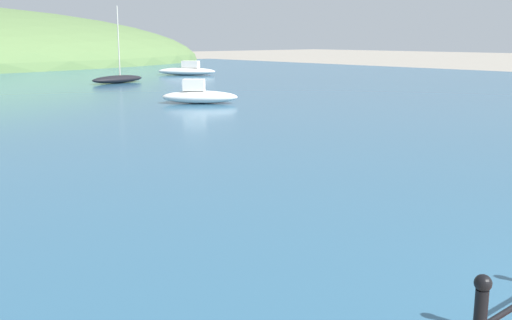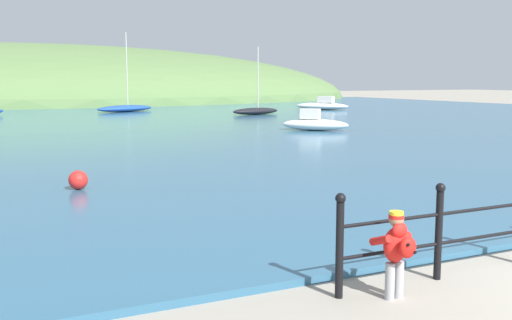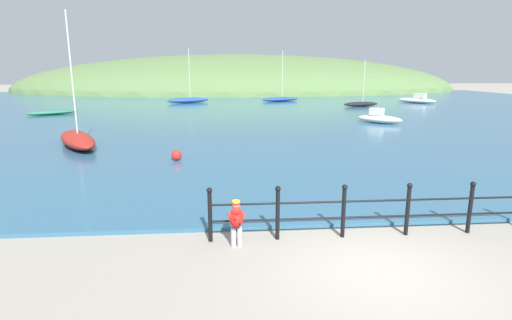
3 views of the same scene
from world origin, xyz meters
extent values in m
cube|color=#2D5B7A|center=(0.00, 32.00, 0.05)|extent=(80.00, 60.00, 0.10)
ellipsoid|color=#567542|center=(0.00, 66.97, 0.00)|extent=(77.68, 42.73, 12.59)
cylinder|color=black|center=(-3.14, 1.50, 0.55)|extent=(0.09, 0.09, 1.10)
sphere|color=black|center=(-3.14, 1.50, 1.15)|extent=(0.12, 0.12, 0.12)
cylinder|color=black|center=(-1.69, 1.50, 0.55)|extent=(0.09, 0.09, 1.10)
sphere|color=black|center=(-1.69, 1.50, 1.15)|extent=(0.12, 0.12, 0.12)
cylinder|color=#99999E|center=(-2.66, 1.21, 0.21)|extent=(0.11, 0.11, 0.42)
cylinder|color=#99999E|center=(-2.53, 1.21, 0.21)|extent=(0.11, 0.11, 0.42)
ellipsoid|color=red|center=(-2.59, 1.21, 0.62)|extent=(0.31, 0.23, 0.40)
ellipsoid|color=red|center=(-2.59, 1.15, 0.80)|extent=(0.20, 0.13, 0.18)
cylinder|color=red|center=(-2.74, 1.29, 0.67)|extent=(0.10, 0.32, 0.19)
cylinder|color=red|center=(-2.45, 1.31, 0.67)|extent=(0.10, 0.32, 0.19)
sphere|color=#A37556|center=(-2.59, 1.21, 0.92)|extent=(0.17, 0.17, 0.17)
cylinder|color=red|center=(-2.59, 1.21, 0.94)|extent=(0.17, 0.17, 0.04)
cylinder|color=yellow|center=(-2.59, 1.21, 0.98)|extent=(0.16, 0.16, 0.04)
ellipsoid|color=red|center=(-2.59, 1.02, 0.64)|extent=(0.22, 0.14, 0.24)
sphere|color=black|center=(-2.63, 0.95, 0.70)|extent=(0.04, 0.04, 0.04)
sphere|color=black|center=(-2.53, 0.95, 0.59)|extent=(0.04, 0.04, 0.04)
ellipsoid|color=silver|center=(7.71, 19.63, 0.36)|extent=(2.97, 2.88, 0.52)
cube|color=silver|center=(7.54, 19.79, 0.86)|extent=(1.02, 1.01, 0.47)
ellipsoid|color=#1E4793|center=(3.69, 39.20, 0.34)|extent=(4.89, 3.19, 0.48)
cylinder|color=beige|center=(3.90, 39.29, 3.18)|extent=(0.07, 0.07, 5.19)
ellipsoid|color=black|center=(10.68, 31.98, 0.33)|extent=(3.79, 1.75, 0.46)
cylinder|color=beige|center=(10.86, 32.02, 2.56)|extent=(0.07, 0.07, 4.02)
ellipsoid|color=silver|center=(18.14, 35.58, 0.37)|extent=(3.70, 4.13, 0.54)
cube|color=silver|center=(18.34, 35.33, 0.88)|extent=(1.32, 1.39, 0.49)
sphere|color=red|center=(-4.72, 9.14, 0.31)|extent=(0.41, 0.41, 0.41)
camera|label=1|loc=(-6.76, -0.31, 2.76)|focal=42.00mm
camera|label=2|loc=(-6.84, -3.94, 2.46)|focal=42.00mm
camera|label=3|loc=(-2.81, -6.57, 3.61)|focal=28.00mm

